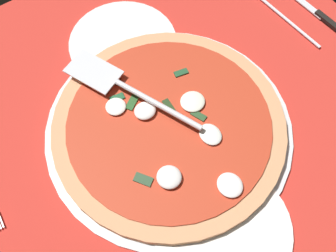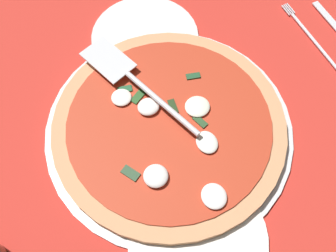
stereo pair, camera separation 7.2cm
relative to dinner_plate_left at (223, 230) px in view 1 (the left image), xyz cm
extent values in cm
cube|color=red|center=(17.82, -3.47, -1.00)|extent=(94.06, 94.06, 0.80)
cube|color=silver|center=(-1.78, -15.23, -0.55)|extent=(7.84, 7.84, 0.10)
cube|color=silver|center=(-1.78, 0.45, -0.55)|extent=(7.84, 7.84, 0.10)
cube|color=silver|center=(6.06, -23.07, -0.55)|extent=(7.84, 7.84, 0.10)
cube|color=silver|center=(6.06, -7.39, -0.55)|extent=(7.84, 7.84, 0.10)
cube|color=silver|center=(6.06, 8.29, -0.55)|extent=(7.84, 7.84, 0.10)
cube|color=silver|center=(13.90, -30.90, -0.55)|extent=(7.84, 7.84, 0.10)
cube|color=silver|center=(13.90, -15.23, -0.55)|extent=(7.84, 7.84, 0.10)
cube|color=silver|center=(13.90, 0.45, -0.55)|extent=(7.84, 7.84, 0.10)
cube|color=silver|center=(13.90, 16.12, -0.55)|extent=(7.84, 7.84, 0.10)
cube|color=silver|center=(21.73, -38.74, -0.55)|extent=(7.84, 7.84, 0.10)
cube|color=silver|center=(21.73, -23.07, -0.55)|extent=(7.84, 7.84, 0.10)
cube|color=silver|center=(21.73, -7.39, -0.55)|extent=(7.84, 7.84, 0.10)
cube|color=silver|center=(21.73, 8.29, -0.55)|extent=(7.84, 7.84, 0.10)
cube|color=silver|center=(21.73, 23.96, -0.55)|extent=(7.84, 7.84, 0.10)
cube|color=silver|center=(29.57, -30.90, -0.55)|extent=(7.84, 7.84, 0.10)
cube|color=silver|center=(29.57, -15.23, -0.55)|extent=(7.84, 7.84, 0.10)
cube|color=silver|center=(29.57, 0.45, -0.55)|extent=(7.84, 7.84, 0.10)
cube|color=silver|center=(29.57, 16.12, -0.55)|extent=(7.84, 7.84, 0.10)
cube|color=silver|center=(37.41, -23.07, -0.55)|extent=(7.84, 7.84, 0.10)
cube|color=silver|center=(37.41, -7.39, -0.55)|extent=(7.84, 7.84, 0.10)
cube|color=silver|center=(37.41, 8.29, -0.55)|extent=(7.84, 7.84, 0.10)
cube|color=silver|center=(45.25, -15.23, -0.55)|extent=(7.84, 7.84, 0.10)
cube|color=silver|center=(45.25, 0.45, -0.55)|extent=(7.84, 7.84, 0.10)
cube|color=silver|center=(45.25, 16.12, -0.55)|extent=(7.84, 7.84, 0.10)
cube|color=silver|center=(53.09, -7.39, -0.55)|extent=(7.84, 7.84, 0.10)
cube|color=silver|center=(53.09, 8.29, -0.55)|extent=(7.84, 7.84, 0.10)
cube|color=silver|center=(60.92, 0.45, -0.55)|extent=(7.84, 7.84, 0.10)
cylinder|color=silver|center=(19.63, -3.26, -0.08)|extent=(44.14, 44.14, 0.84)
cylinder|color=white|center=(0.00, 0.00, 0.00)|extent=(22.08, 22.08, 1.00)
cylinder|color=white|center=(40.99, -7.25, 0.00)|extent=(21.68, 21.68, 1.00)
cylinder|color=tan|center=(19.63, -3.26, 1.11)|extent=(41.34, 41.34, 1.53)
cylinder|color=#B9361E|center=(19.63, -3.26, 2.02)|extent=(36.10, 36.10, 0.30)
ellipsoid|color=white|center=(27.64, 2.44, 2.62)|extent=(3.67, 3.66, 0.89)
ellipsoid|color=silver|center=(20.58, -9.32, 2.62)|extent=(4.35, 4.49, 0.90)
ellipsoid|color=white|center=(23.84, -1.29, 2.78)|extent=(3.64, 3.91, 1.22)
ellipsoid|color=white|center=(11.27, 2.45, 2.83)|extent=(4.16, 4.10, 1.31)
ellipsoid|color=white|center=(4.57, -4.78, 2.67)|extent=(4.43, 4.07, 1.00)
ellipsoid|color=white|center=(13.58, -7.86, 2.61)|extent=(4.38, 3.61, 0.87)
cube|color=#234E21|center=(26.81, -0.46, 2.32)|extent=(2.85, 3.40, 0.30)
cube|color=#284826|center=(18.22, -8.58, 2.32)|extent=(3.03, 2.13, 0.30)
cube|color=#204C2B|center=(26.98, -11.48, 2.32)|extent=(1.73, 2.82, 0.30)
cube|color=#2A462B|center=(13.53, 6.01, 2.32)|extent=(3.42, 3.00, 0.30)
cube|color=#203618|center=(22.44, -5.41, 2.32)|extent=(3.03, 1.49, 0.30)
cube|color=#1C4F2D|center=(29.20, 1.19, 2.32)|extent=(1.76, 2.77, 0.30)
cube|color=silver|center=(35.75, 2.04, 3.64)|extent=(11.21, 9.16, 0.30)
cylinder|color=silver|center=(23.05, -3.15, 3.99)|extent=(16.81, 7.64, 1.00)
cube|color=white|center=(25.85, -41.41, -0.20)|extent=(17.63, 14.65, 0.60)
cube|color=silver|center=(25.70, -38.30, 0.23)|extent=(17.40, 1.41, 0.25)
cube|color=black|center=(20.33, -44.79, 0.50)|extent=(7.60, 1.55, 0.80)
cube|color=silver|center=(28.82, -44.40, 0.23)|extent=(13.27, 2.01, 0.25)
cube|color=silver|center=(21.81, 28.04, 0.23)|extent=(3.01, 0.52, 0.25)
camera|label=1|loc=(-7.64, 16.08, 64.85)|focal=43.55mm
camera|label=2|loc=(-11.14, 9.82, 64.85)|focal=43.55mm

